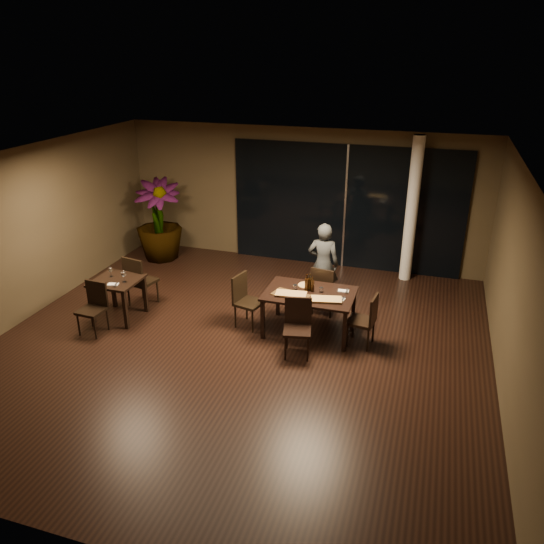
{
  "coord_description": "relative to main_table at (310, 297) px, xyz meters",
  "views": [
    {
      "loc": [
        2.81,
        -7.05,
        4.57
      ],
      "look_at": [
        0.34,
        0.78,
        1.05
      ],
      "focal_mm": 35.0,
      "sensor_mm": 36.0,
      "label": 1
    }
  ],
  "objects": [
    {
      "name": "window_panel",
      "position": [
        0.0,
        3.16,
        0.67
      ],
      "size": [
        5.0,
        0.06,
        2.7
      ],
      "primitive_type": "cube",
      "color": "black",
      "rests_on": "ground"
    },
    {
      "name": "ceiling",
      "position": [
        -1.0,
        -0.8,
        2.34
      ],
      "size": [
        8.0,
        8.0,
        0.04
      ],
      "primitive_type": "cube",
      "color": "silver",
      "rests_on": "wall_back"
    },
    {
      "name": "oblong_pizza_left",
      "position": [
        -0.27,
        -0.19,
        0.1
      ],
      "size": [
        0.52,
        0.29,
        0.02
      ],
      "primitive_type": null,
      "rotation": [
        0.0,
        0.0,
        0.12
      ],
      "color": "maroon",
      "rests_on": "pizza_board_left"
    },
    {
      "name": "chair_main_right",
      "position": [
        0.99,
        -0.15,
        -0.17
      ],
      "size": [
        0.47,
        0.47,
        0.91
      ],
      "rotation": [
        0.0,
        0.0,
        -1.69
      ],
      "color": "black",
      "rests_on": "ground"
    },
    {
      "name": "napkin_far",
      "position": [
        0.53,
        0.22,
        0.08
      ],
      "size": [
        0.18,
        0.11,
        0.01
      ],
      "primitive_type": "cube",
      "rotation": [
        0.0,
        0.0,
        0.05
      ],
      "color": "white",
      "rests_on": "main_table"
    },
    {
      "name": "wine_glass_b",
      "position": [
        -3.21,
        -0.55,
        0.17
      ],
      "size": [
        0.09,
        0.09,
        0.19
      ],
      "primitive_type": null,
      "color": "white",
      "rests_on": "side_table"
    },
    {
      "name": "wall_front",
      "position": [
        -1.0,
        -4.85,
        0.82
      ],
      "size": [
        8.0,
        0.1,
        3.0
      ],
      "primitive_type": "cube",
      "color": "#453824",
      "rests_on": "ground"
    },
    {
      "name": "oblong_pizza_right",
      "position": [
        0.33,
        -0.21,
        0.1
      ],
      "size": [
        0.51,
        0.32,
        0.02
      ],
      "primitive_type": null,
      "rotation": [
        0.0,
        0.0,
        0.21
      ],
      "color": "maroon",
      "rests_on": "pizza_board_right"
    },
    {
      "name": "diner",
      "position": [
        -0.03,
        1.18,
        0.13
      ],
      "size": [
        0.56,
        0.39,
        1.6
      ],
      "primitive_type": "imported",
      "rotation": [
        0.0,
        0.0,
        3.19
      ],
      "color": "#313436",
      "rests_on": "ground"
    },
    {
      "name": "ground",
      "position": [
        -1.0,
        -0.8,
        -0.68
      ],
      "size": [
        8.0,
        8.0,
        0.0
      ],
      "primitive_type": "plane",
      "color": "black",
      "rests_on": "ground"
    },
    {
      "name": "bottle_b",
      "position": [
        0.03,
        0.06,
        0.21
      ],
      "size": [
        0.06,
        0.06,
        0.26
      ],
      "primitive_type": null,
      "color": "black",
      "rests_on": "main_table"
    },
    {
      "name": "chair_side_near",
      "position": [
        -3.52,
        -1.06,
        -0.18
      ],
      "size": [
        0.44,
        0.44,
        0.9
      ],
      "rotation": [
        0.0,
        0.0,
        -0.06
      ],
      "color": "black",
      "rests_on": "ground"
    },
    {
      "name": "pizza_board_right",
      "position": [
        0.33,
        -0.21,
        0.08
      ],
      "size": [
        0.54,
        0.36,
        0.01
      ],
      "primitive_type": "cube",
      "rotation": [
        0.0,
        0.0,
        0.23
      ],
      "color": "#442C15",
      "rests_on": "main_table"
    },
    {
      "name": "napkin_near",
      "position": [
        0.52,
        -0.1,
        0.08
      ],
      "size": [
        0.19,
        0.13,
        0.01
      ],
      "primitive_type": "cube",
      "rotation": [
        0.0,
        0.0,
        -0.17
      ],
      "color": "white",
      "rests_on": "main_table"
    },
    {
      "name": "bottle_c",
      "position": [
        -0.03,
        0.09,
        0.22
      ],
      "size": [
        0.07,
        0.07,
        0.3
      ],
      "primitive_type": null,
      "color": "black",
      "rests_on": "main_table"
    },
    {
      "name": "bottle_a",
      "position": [
        -0.07,
        0.04,
        0.23
      ],
      "size": [
        0.07,
        0.07,
        0.31
      ],
      "primitive_type": null,
      "color": "black",
      "rests_on": "main_table"
    },
    {
      "name": "round_pizza",
      "position": [
        -0.13,
        0.25,
        0.08
      ],
      "size": [
        0.28,
        0.28,
        0.01
      ],
      "primitive_type": "cylinder",
      "color": "#B73314",
      "rests_on": "main_table"
    },
    {
      "name": "wall_right",
      "position": [
        3.05,
        -0.8,
        0.82
      ],
      "size": [
        0.1,
        8.0,
        3.0
      ],
      "primitive_type": "cube",
      "color": "#453824",
      "rests_on": "ground"
    },
    {
      "name": "chair_main_left",
      "position": [
        -1.13,
        -0.08,
        -0.15
      ],
      "size": [
        0.53,
        0.53,
        0.94
      ],
      "rotation": [
        0.0,
        0.0,
        1.33
      ],
      "color": "black",
      "rests_on": "ground"
    },
    {
      "name": "pizza_board_left",
      "position": [
        -0.27,
        -0.19,
        0.08
      ],
      "size": [
        0.67,
        0.44,
        0.01
      ],
      "primitive_type": "cube",
      "rotation": [
        0.0,
        0.0,
        -0.22
      ],
      "color": "#402B14",
      "rests_on": "main_table"
    },
    {
      "name": "side_napkin",
      "position": [
        -3.33,
        -0.71,
        0.08
      ],
      "size": [
        0.2,
        0.15,
        0.01
      ],
      "primitive_type": "cube",
      "rotation": [
        0.0,
        0.0,
        0.25
      ],
      "color": "white",
      "rests_on": "side_table"
    },
    {
      "name": "potted_plant",
      "position": [
        -4.1,
        2.34,
        0.25
      ],
      "size": [
        1.34,
        1.34,
        1.84
      ],
      "primitive_type": "imported",
      "rotation": [
        0.0,
        0.0,
        0.45
      ],
      "color": "#1B501A",
      "rests_on": "ground"
    },
    {
      "name": "wall_left",
      "position": [
        -5.05,
        -0.8,
        0.82
      ],
      "size": [
        0.1,
        8.0,
        3.0
      ],
      "primitive_type": "cube",
      "color": "#453824",
      "rests_on": "ground"
    },
    {
      "name": "wall_back",
      "position": [
        -1.0,
        3.25,
        0.82
      ],
      "size": [
        8.0,
        0.1,
        3.0
      ],
      "primitive_type": "cube",
      "color": "#453824",
      "rests_on": "ground"
    },
    {
      "name": "main_table",
      "position": [
        0.0,
        0.0,
        0.0
      ],
      "size": [
        1.5,
        1.0,
        0.75
      ],
      "color": "black",
      "rests_on": "ground"
    },
    {
      "name": "chair_main_near",
      "position": [
        -0.02,
        -0.69,
        -0.16
      ],
      "size": [
        0.51,
        0.51,
        0.93
      ],
      "rotation": [
        0.0,
        0.0,
        0.21
      ],
      "color": "black",
      "rests_on": "ground"
    },
    {
      "name": "wine_glass_a",
      "position": [
        -3.56,
        -0.42,
        0.16
      ],
      "size": [
        0.08,
        0.08,
        0.17
      ],
      "primitive_type": null,
      "color": "white",
      "rests_on": "side_table"
    },
    {
      "name": "tumbler_left",
      "position": [
        -0.27,
        0.04,
        0.12
      ],
      "size": [
        0.08,
        0.08,
        0.09
      ],
      "primitive_type": "cylinder",
      "color": "white",
      "rests_on": "main_table"
    },
    {
      "name": "chair_side_far",
      "position": [
        -3.28,
        0.01,
        -0.11
      ],
      "size": [
        0.55,
        0.55,
        1.0
      ],
      "rotation": [
        0.0,
        0.0,
        2.95
      ],
      "color": "black",
      "rests_on": "ground"
    },
    {
      "name": "side_table",
      "position": [
        -3.4,
        -0.5,
        -0.05
      ],
      "size": [
        0.8,
        0.8,
        0.75
      ],
      "color": "black",
      "rests_on": "ground"
    },
    {
      "name": "tumbler_right",
      "position": [
        0.18,
        0.08,
        0.12
      ],
      "size": [
        0.07,
        0.07,
        0.08
      ],
      "primitive_type": "cylinder",
      "color": "white",
      "rests_on": "main_table"
    },
    {
      "name": "chair_main_far",
      "position": [
        0.09,
        0.73,
        -0.15
      ],
      "size": [
        0.49,
        0.49,
        0.94
      ],
      "rotation": [
        0.0,
        0.0,
        2.99
      ],
      "color": "black",
      "rests_on": "ground"
    },
    {
      "name": "column",
      "position": [
        1.4,
        2.85,
        0.82
      ],
      "size": [
        0.24,
        0.24,
        3.0
      ],
      "primitive_type": "cylinder",
      "color": "white",
      "rests_on": "ground"
    }
  ]
}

